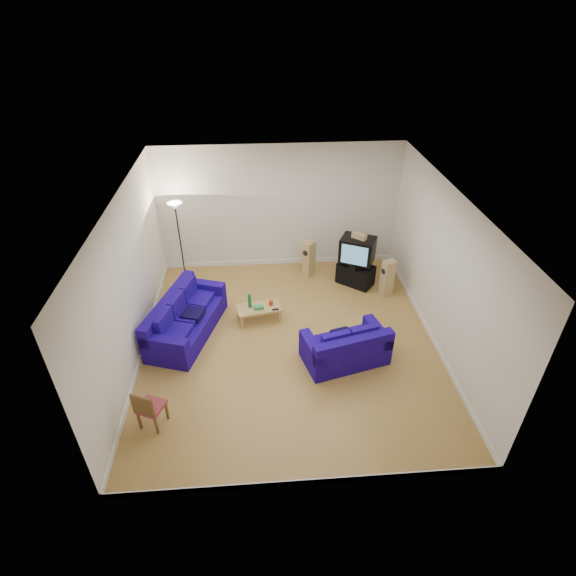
{
  "coord_description": "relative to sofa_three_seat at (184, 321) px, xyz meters",
  "views": [
    {
      "loc": [
        -0.58,
        -7.14,
        6.18
      ],
      "look_at": [
        0.0,
        0.4,
        1.1
      ],
      "focal_mm": 28.0,
      "sensor_mm": 36.0,
      "label": 1
    }
  ],
  "objects": [
    {
      "name": "tissue_box",
      "position": [
        1.58,
        0.26,
        0.07
      ],
      "size": [
        0.21,
        0.14,
        0.08
      ],
      "primitive_type": "cube",
      "rotation": [
        0.0,
        0.0,
        0.16
      ],
      "color": "green",
      "rests_on": "coffee_table"
    },
    {
      "name": "sofa_three_seat",
      "position": [
        0.0,
        0.0,
        0.0
      ],
      "size": [
        1.59,
        2.41,
        0.86
      ],
      "rotation": [
        0.0,
        0.0,
        -1.88
      ],
      "color": "navy",
      "rests_on": "ground"
    },
    {
      "name": "remote",
      "position": [
        1.94,
        0.21,
        0.04
      ],
      "size": [
        0.15,
        0.07,
        0.02
      ],
      "primitive_type": "cube",
      "rotation": [
        0.0,
        0.0,
        0.16
      ],
      "color": "black",
      "rests_on": "coffee_table"
    },
    {
      "name": "tv_stand",
      "position": [
        4.0,
        1.63,
        -0.05
      ],
      "size": [
        0.98,
        0.92,
        0.53
      ],
      "primitive_type": "cube",
      "rotation": [
        0.0,
        0.0,
        -0.68
      ],
      "color": "black",
      "rests_on": "ground"
    },
    {
      "name": "bottle",
      "position": [
        1.39,
        0.36,
        0.19
      ],
      "size": [
        0.1,
        0.1,
        0.33
      ],
      "primitive_type": "cylinder",
      "rotation": [
        0.0,
        0.0,
        0.3
      ],
      "color": "#197233",
      "rests_on": "coffee_table"
    },
    {
      "name": "centre_speaker",
      "position": [
        4.01,
        1.67,
        0.98
      ],
      "size": [
        0.36,
        0.34,
        0.12
      ],
      "primitive_type": "cube",
      "rotation": [
        0.0,
        0.0,
        -0.72
      ],
      "color": "tan",
      "rests_on": "television"
    },
    {
      "name": "red_canister",
      "position": [
        1.85,
        0.38,
        0.09
      ],
      "size": [
        0.12,
        0.12,
        0.13
      ],
      "primitive_type": "cylinder",
      "rotation": [
        0.0,
        0.0,
        0.4
      ],
      "color": "red",
      "rests_on": "coffee_table"
    },
    {
      "name": "coffee_table",
      "position": [
        1.58,
        0.33,
        -0.03
      ],
      "size": [
        1.02,
        0.64,
        0.35
      ],
      "rotation": [
        0.0,
        0.0,
        0.19
      ],
      "color": "tan",
      "rests_on": "ground"
    },
    {
      "name": "floor_lamp",
      "position": [
        -0.26,
        2.21,
        1.37
      ],
      "size": [
        0.35,
        0.35,
        2.05
      ],
      "color": "black",
      "rests_on": "ground"
    },
    {
      "name": "speaker_right",
      "position": [
        4.64,
        1.11,
        0.14
      ],
      "size": [
        0.33,
        0.29,
        0.92
      ],
      "rotation": [
        0.0,
        0.0,
        -1.23
      ],
      "color": "tan",
      "rests_on": "ground"
    },
    {
      "name": "television",
      "position": [
        4.0,
        1.67,
        0.62
      ],
      "size": [
        0.96,
        0.87,
        0.61
      ],
      "rotation": [
        0.0,
        0.0,
        -0.46
      ],
      "color": "black",
      "rests_on": "av_receiver"
    },
    {
      "name": "dining_chair",
      "position": [
        -0.28,
        -2.47,
        0.14
      ],
      "size": [
        0.52,
        0.52,
        0.83
      ],
      "rotation": [
        0.0,
        0.0,
        -0.39
      ],
      "color": "brown",
      "rests_on": "ground"
    },
    {
      "name": "sofa_loveseat",
      "position": [
        3.25,
        -1.13,
        -0.02
      ],
      "size": [
        1.78,
        1.27,
        0.8
      ],
      "rotation": [
        0.0,
        0.0,
        0.26
      ],
      "color": "navy",
      "rests_on": "ground"
    },
    {
      "name": "speaker_left",
      "position": [
        2.88,
        2.11,
        0.16
      ],
      "size": [
        0.35,
        0.36,
        0.96
      ],
      "rotation": [
        0.0,
        0.0,
        -0.76
      ],
      "color": "tan",
      "rests_on": "ground"
    },
    {
      "name": "room",
      "position": [
        2.19,
        -0.49,
        1.22
      ],
      "size": [
        6.01,
        6.51,
        3.21
      ],
      "color": "olive",
      "rests_on": "ground"
    },
    {
      "name": "av_receiver",
      "position": [
        3.95,
        1.59,
        0.26
      ],
      "size": [
        0.52,
        0.56,
        0.1
      ],
      "primitive_type": "cube",
      "rotation": [
        0.0,
        0.0,
        -1.1
      ],
      "color": "black",
      "rests_on": "tv_stand"
    }
  ]
}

